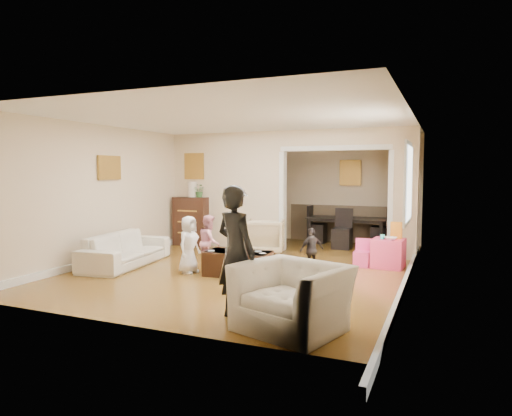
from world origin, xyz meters
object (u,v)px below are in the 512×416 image
at_px(dining_table, 348,231).
at_px(child_kneel_b, 209,242).
at_px(dresser, 193,221).
at_px(cyan_cup, 383,237).
at_px(child_kneel_a, 189,245).
at_px(coffee_cup, 242,249).
at_px(adult_person, 236,252).
at_px(sofa, 126,249).
at_px(table_lamp, 192,189).
at_px(coffee_table, 238,263).
at_px(armchair_front, 292,297).
at_px(child_toddler, 312,250).
at_px(armchair_back, 265,236).
at_px(play_table, 388,253).

bearing_deg(dining_table, child_kneel_b, -114.00).
relative_size(dresser, cyan_cup, 14.13).
xyz_separation_m(dresser, child_kneel_a, (1.48, -2.61, -0.08)).
bearing_deg(coffee_cup, adult_person, -67.38).
xyz_separation_m(dresser, cyan_cup, (4.45, -0.88, -0.01)).
bearing_deg(dining_table, cyan_cup, -63.62).
relative_size(sofa, table_lamp, 5.62).
bearing_deg(coffee_table, armchair_front, -52.11).
bearing_deg(child_toddler, cyan_cup, 172.33).
bearing_deg(dining_table, armchair_front, -82.74).
xyz_separation_m(armchair_back, coffee_table, (0.34, -2.06, -0.16)).
height_order(coffee_table, child_kneel_b, child_kneel_b).
relative_size(armchair_front, dresser, 0.98).
height_order(armchair_front, coffee_table, armchair_front).
bearing_deg(table_lamp, adult_person, -53.92).
bearing_deg(play_table, dining_table, 117.38).
xyz_separation_m(dining_table, adult_person, (-0.12, -5.92, 0.46)).
bearing_deg(child_kneel_a, dresser, 34.37).
relative_size(dresser, child_toddler, 1.48).
relative_size(armchair_back, armchair_front, 0.73).
bearing_deg(coffee_cup, dresser, 134.14).
distance_m(coffee_cup, child_kneel_a, 0.96).
bearing_deg(sofa, child_kneel_a, -101.78).
xyz_separation_m(coffee_table, coffee_cup, (0.10, -0.05, 0.25)).
distance_m(dresser, dining_table, 3.68).
bearing_deg(table_lamp, armchair_front, -48.97).
bearing_deg(table_lamp, armchair_back, -11.33).
xyz_separation_m(child_kneel_b, child_toddler, (1.75, 0.45, -0.10)).
relative_size(coffee_cup, adult_person, 0.07).
bearing_deg(table_lamp, child_toddler, -26.76).
bearing_deg(coffee_table, dining_table, 75.32).
height_order(armchair_back, child_kneel_a, child_kneel_a).
bearing_deg(child_toddler, armchair_front, 56.45).
xyz_separation_m(adult_person, child_toddler, (0.14, 2.74, -0.40)).
distance_m(table_lamp, dining_table, 3.80).
bearing_deg(dresser, armchair_front, -48.97).
relative_size(coffee_cup, child_kneel_b, 0.11).
height_order(armchair_front, table_lamp, table_lamp).
relative_size(sofa, cyan_cup, 25.30).
distance_m(dresser, coffee_table, 3.40).
height_order(child_kneel_a, child_kneel_b, child_kneel_a).
relative_size(coffee_table, coffee_cup, 10.03).
bearing_deg(adult_person, child_kneel_a, -23.69).
height_order(play_table, child_toddler, child_toddler).
relative_size(armchair_front, coffee_cup, 10.24).
bearing_deg(adult_person, child_toddler, -70.35).
bearing_deg(play_table, coffee_table, -143.82).
bearing_deg(child_kneel_a, adult_person, -131.56).
relative_size(play_table, cyan_cup, 6.76).
relative_size(sofa, armchair_back, 2.51).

